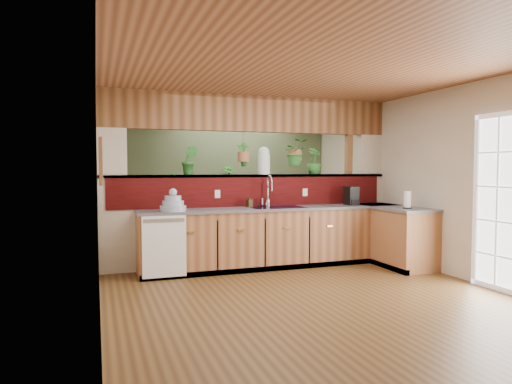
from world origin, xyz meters
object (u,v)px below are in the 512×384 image
object	(u,v)px
dish_stack	(173,204)
coffee_maker	(352,196)
glass_jar	(264,161)
shelving_console	(207,219)
soap_dispenser	(249,201)
paper_towel	(407,200)
faucet	(269,190)

from	to	relation	value
dish_stack	coffee_maker	size ratio (longest dim) A/B	1.21
dish_stack	glass_jar	xyz separation A→B (m)	(1.51, 0.50, 0.61)
glass_jar	shelving_console	bearing A→B (deg)	104.10
soap_dispenser	paper_towel	distance (m)	2.32
paper_towel	faucet	bearing A→B (deg)	150.83
faucet	paper_towel	xyz separation A→B (m)	(1.78, -1.00, -0.14)
faucet	glass_jar	bearing A→B (deg)	88.97
paper_towel	dish_stack	bearing A→B (deg)	167.77
dish_stack	coffee_maker	distance (m)	2.86
glass_jar	faucet	bearing A→B (deg)	-91.03
coffee_maker	shelving_console	xyz separation A→B (m)	(-1.83, 2.29, -0.54)
faucet	soap_dispenser	bearing A→B (deg)	179.88
soap_dispenser	dish_stack	bearing A→B (deg)	-166.67
paper_towel	glass_jar	bearing A→B (deg)	145.65
faucet	coffee_maker	distance (m)	1.37
soap_dispenser	coffee_maker	distance (m)	1.68
shelving_console	paper_towel	bearing A→B (deg)	-60.97
shelving_console	glass_jar	bearing A→B (deg)	-82.79
faucet	glass_jar	size ratio (longest dim) A/B	1.12
faucet	dish_stack	xyz separation A→B (m)	(-1.51, -0.28, -0.16)
dish_stack	shelving_console	xyz separation A→B (m)	(1.03, 2.40, -0.50)
dish_stack	coffee_maker	world-z (taller)	dish_stack
dish_stack	paper_towel	distance (m)	3.37
coffee_maker	glass_jar	size ratio (longest dim) A/B	0.68
faucet	coffee_maker	xyz separation A→B (m)	(1.35, -0.17, -0.12)
paper_towel	shelving_console	bearing A→B (deg)	125.92
faucet	coffee_maker	world-z (taller)	faucet
dish_stack	soap_dispenser	size ratio (longest dim) A/B	2.06
coffee_maker	glass_jar	xyz separation A→B (m)	(-1.35, 0.39, 0.57)
paper_towel	coffee_maker	bearing A→B (deg)	117.38
dish_stack	paper_towel	size ratio (longest dim) A/B	1.32
faucet	paper_towel	distance (m)	2.05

